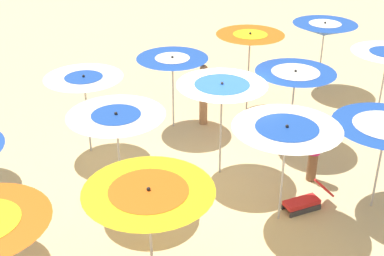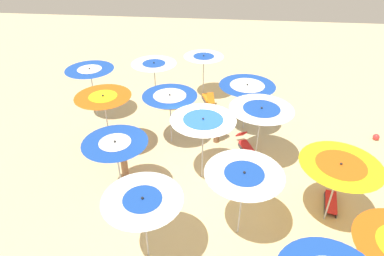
# 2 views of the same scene
# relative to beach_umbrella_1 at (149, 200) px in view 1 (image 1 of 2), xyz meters

# --- Properties ---
(ground) EXTENTS (41.93, 41.93, 0.04)m
(ground) POSITION_rel_beach_umbrella_1_xyz_m (-4.01, 1.49, -1.97)
(ground) COLOR beige
(beach_umbrella_1) EXTENTS (2.26, 2.26, 2.21)m
(beach_umbrella_1) POSITION_rel_beach_umbrella_1_xyz_m (0.00, 0.00, 0.00)
(beach_umbrella_1) COLOR #B2B2B7
(beach_umbrella_1) RESTS_ON ground
(beach_umbrella_2) EXTENTS (2.24, 2.24, 2.32)m
(beach_umbrella_2) POSITION_rel_beach_umbrella_1_xyz_m (-1.98, 2.70, 0.15)
(beach_umbrella_2) COLOR #B2B2B7
(beach_umbrella_2) RESTS_ON ground
(beach_umbrella_6) EXTENTS (2.10, 2.10, 2.33)m
(beach_umbrella_6) POSITION_rel_beach_umbrella_1_xyz_m (-2.66, -0.79, 0.10)
(beach_umbrella_6) COLOR #B2B2B7
(beach_umbrella_6) RESTS_ON ground
(beach_umbrella_7) EXTENTS (2.12, 2.12, 2.46)m
(beach_umbrella_7) POSITION_rel_beach_umbrella_1_xyz_m (-3.91, 1.55, 0.26)
(beach_umbrella_7) COLOR #B2B2B7
(beach_umbrella_7) RESTS_ON ground
(beach_umbrella_8) EXTENTS (2.11, 2.11, 2.18)m
(beach_umbrella_8) POSITION_rel_beach_umbrella_1_xyz_m (-5.33, 3.59, 0.01)
(beach_umbrella_8) COLOR #B2B2B7
(beach_umbrella_8) RESTS_ON ground
(beach_umbrella_11) EXTENTS (2.01, 2.01, 2.20)m
(beach_umbrella_11) POSITION_rel_beach_umbrella_1_xyz_m (-5.11, -1.84, 0.04)
(beach_umbrella_11) COLOR #B2B2B7
(beach_umbrella_11) RESTS_ON ground
(beach_umbrella_12) EXTENTS (2.01, 2.01, 2.19)m
(beach_umbrella_12) POSITION_rel_beach_umbrella_1_xyz_m (-6.48, 0.40, -0.01)
(beach_umbrella_12) COLOR #B2B2B7
(beach_umbrella_12) RESTS_ON ground
(beach_umbrella_13) EXTENTS (2.03, 2.03, 2.49)m
(beach_umbrella_13) POSITION_rel_beach_umbrella_1_xyz_m (-7.59, 2.69, 0.30)
(beach_umbrella_13) COLOR #B2B2B7
(beach_umbrella_13) RESTS_ON ground
(beach_umbrella_14) EXTENTS (2.08, 2.08, 2.35)m
(beach_umbrella_14) POSITION_rel_beach_umbrella_1_xyz_m (-9.10, 5.32, 0.14)
(beach_umbrella_14) COLOR #B2B2B7
(beach_umbrella_14) RESTS_ON ground
(lounger_0) EXTENTS (0.77, 1.22, 0.61)m
(lounger_0) POSITION_rel_beach_umbrella_1_xyz_m (-2.33, 3.37, -1.74)
(lounger_0) COLOR #333338
(lounger_0) RESTS_ON ground
(beachgoer_0) EXTENTS (0.30, 0.30, 1.60)m
(beachgoer_0) POSITION_rel_beach_umbrella_1_xyz_m (-3.50, 3.77, -1.12)
(beachgoer_0) COLOR brown
(beachgoer_0) RESTS_ON ground
(beachgoer_1) EXTENTS (0.30, 0.30, 1.86)m
(beachgoer_1) POSITION_rel_beach_umbrella_1_xyz_m (-6.62, 1.28, -0.97)
(beachgoer_1) COLOR #A3704C
(beachgoer_1) RESTS_ON ground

